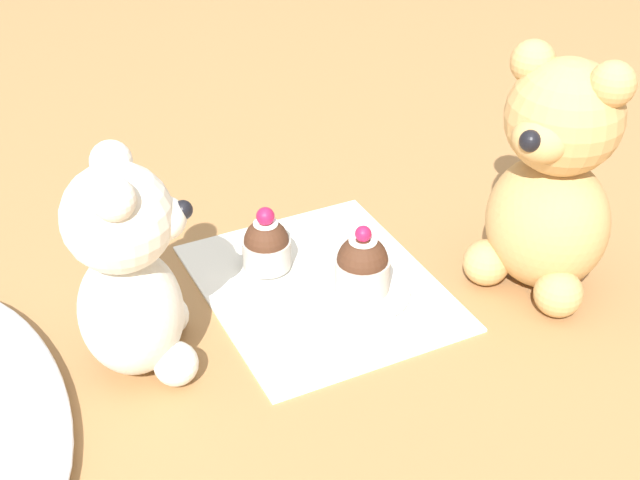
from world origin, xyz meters
TOP-DOWN VIEW (x-y plane):
  - ground_plane at (0.00, 0.00)m, footprint 4.00×4.00m
  - knitted_placemat at (0.00, 0.00)m, footprint 0.26×0.21m
  - teddy_bear_cream at (-0.03, 0.19)m, footprint 0.12×0.11m
  - teddy_bear_tan at (-0.08, -0.20)m, footprint 0.15×0.14m
  - cupcake_near_cream_bear at (0.05, 0.03)m, footprint 0.05×0.05m
  - saucer_plate at (-0.03, -0.03)m, footprint 0.09×0.09m
  - cupcake_near_tan_bear at (-0.03, -0.03)m, footprint 0.05×0.05m

SIDE VIEW (x-z plane):
  - ground_plane at x=0.00m, z-range 0.00..0.00m
  - knitted_placemat at x=0.00m, z-range 0.00..0.01m
  - saucer_plate at x=-0.03m, z-range 0.01..0.01m
  - cupcake_near_cream_bear at x=0.05m, z-range 0.00..0.06m
  - cupcake_near_tan_bear at x=-0.03m, z-range 0.00..0.07m
  - teddy_bear_cream at x=-0.03m, z-range 0.00..0.20m
  - teddy_bear_tan at x=-0.08m, z-range -0.01..0.23m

